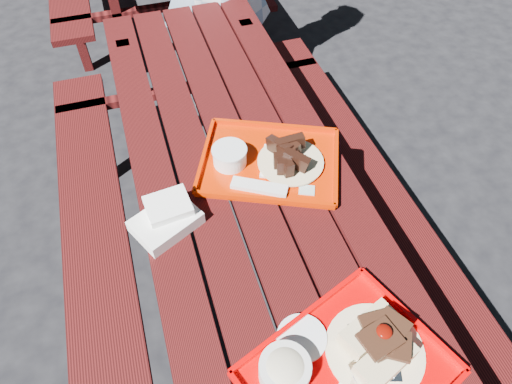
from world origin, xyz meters
TOP-DOWN VIEW (x-y plane):
  - ground at (0.00, 0.00)m, footprint 60.00×60.00m
  - picnic_table_near at (-0.00, 0.00)m, footprint 1.41×2.40m
  - near_tray at (0.05, -0.72)m, footprint 0.58×0.52m
  - far_tray at (0.09, 0.01)m, footprint 0.59×0.53m
  - white_cloth at (-0.29, -0.14)m, footprint 0.24×0.22m

SIDE VIEW (x-z plane):
  - ground at x=0.00m, z-range 0.00..0.00m
  - picnic_table_near at x=0.00m, z-range 0.19..0.94m
  - far_tray at x=0.09m, z-range 0.73..0.81m
  - white_cloth at x=-0.29m, z-range 0.74..0.82m
  - near_tray at x=0.05m, z-range 0.71..0.86m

